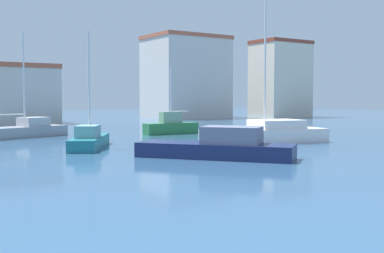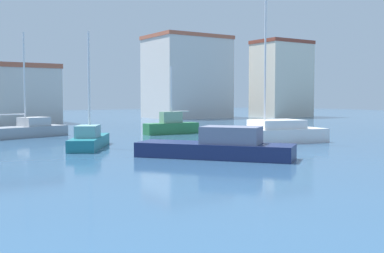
# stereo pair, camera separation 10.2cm
# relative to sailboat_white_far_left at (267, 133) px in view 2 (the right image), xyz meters

# --- Properties ---
(water) EXTENTS (160.00, 160.00, 0.00)m
(water) POSITION_rel_sailboat_white_far_left_xyz_m (-5.87, 2.22, -0.60)
(water) COLOR #2D5175
(water) RESTS_ON ground
(sailboat_white_far_left) EXTENTS (8.28, 4.25, 11.23)m
(sailboat_white_far_left) POSITION_rel_sailboat_white_far_left_xyz_m (0.00, 0.00, 0.00)
(sailboat_white_far_left) COLOR white
(sailboat_white_far_left) RESTS_ON water
(sailboat_green_inner_mooring) EXTENTS (4.45, 1.26, 5.30)m
(sailboat_green_inner_mooring) POSITION_rel_sailboat_white_far_left_xyz_m (-1.36, 9.52, 0.04)
(sailboat_green_inner_mooring) COLOR #28703D
(sailboat_green_inner_mooring) RESTS_ON water
(sailboat_grey_distant_east) EXTENTS (6.33, 3.84, 7.53)m
(sailboat_grey_distant_east) POSITION_rel_sailboat_white_far_left_xyz_m (-11.58, 12.82, -0.06)
(sailboat_grey_distant_east) COLOR gray
(sailboat_grey_distant_east) RESTS_ON water
(motorboat_navy_distant_north) EXTENTS (6.20, 7.14, 1.52)m
(motorboat_navy_distant_north) POSITION_rel_sailboat_white_far_left_xyz_m (-7.06, -4.48, -0.06)
(motorboat_navy_distant_north) COLOR #19234C
(motorboat_navy_distant_north) RESTS_ON water
(sailboat_teal_outer_mooring) EXTENTS (4.15, 5.54, 6.59)m
(sailboat_teal_outer_mooring) POSITION_rel_sailboat_white_far_left_xyz_m (-10.55, 3.14, -0.10)
(sailboat_teal_outer_mooring) COLOR #1E707A
(sailboat_teal_outer_mooring) RESTS_ON water
(warehouse_block) EXTENTS (7.36, 8.18, 6.47)m
(warehouse_block) POSITION_rel_sailboat_white_far_left_xyz_m (-7.55, 32.06, 2.64)
(warehouse_block) COLOR beige
(warehouse_block) RESTS_ON ground
(yacht_club) EXTENTS (10.60, 8.31, 11.42)m
(yacht_club) POSITION_rel_sailboat_white_far_left_xyz_m (15.74, 34.03, 5.12)
(yacht_club) COLOR beige
(yacht_club) RESTS_ON ground
(waterfront_apartments) EXTENTS (7.85, 5.66, 11.06)m
(waterfront_apartments) POSITION_rel_sailboat_white_far_left_xyz_m (28.60, 28.55, 4.94)
(waterfront_apartments) COLOR beige
(waterfront_apartments) RESTS_ON ground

